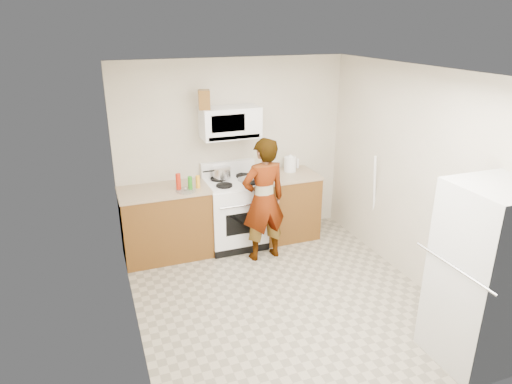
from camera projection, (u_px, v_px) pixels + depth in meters
name	position (u px, v px, depth m)	size (l,w,h in m)	color
floor	(284.00, 299.00, 5.15)	(3.60, 3.60, 0.00)	gray
back_wall	(234.00, 151.00, 6.27)	(3.20, 0.02, 2.50)	beige
right_wall	(414.00, 178.00, 5.22)	(0.02, 3.60, 2.50)	beige
cabinet_left	(166.00, 224.00, 5.95)	(1.12, 0.62, 0.90)	brown
counter_left	(163.00, 191.00, 5.79)	(1.14, 0.64, 0.04)	tan
cabinet_right	(286.00, 206.00, 6.51)	(0.80, 0.62, 0.90)	brown
counter_right	(287.00, 175.00, 6.35)	(0.82, 0.64, 0.04)	tan
gas_range	(235.00, 212.00, 6.24)	(0.76, 0.65, 1.13)	white
microwave	(230.00, 122.00, 5.92)	(0.76, 0.38, 0.40)	white
person	(264.00, 200.00, 5.77)	(0.59, 0.39, 1.62)	tan
fridge	(484.00, 277.00, 3.98)	(0.70, 0.70, 1.70)	silver
kettle	(290.00, 164.00, 6.43)	(0.17, 0.17, 0.21)	white
jug	(204.00, 100.00, 5.64)	(0.14, 0.14, 0.24)	brown
saucepan	(222.00, 173.00, 6.13)	(0.24, 0.24, 0.13)	silver
tray	(249.00, 179.00, 6.09)	(0.25, 0.16, 0.05)	silver
bottle_spray	(178.00, 182.00, 5.73)	(0.06, 0.06, 0.21)	#B7210D
bottle_hot_sauce	(198.00, 182.00, 5.80)	(0.05, 0.05, 0.16)	orange
bottle_green_cap	(190.00, 183.00, 5.74)	(0.05, 0.05, 0.17)	#207E16
pot_lid	(186.00, 191.00, 5.71)	(0.25, 0.25, 0.01)	silver
broom	(374.00, 202.00, 6.05)	(0.03, 0.03, 1.36)	white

